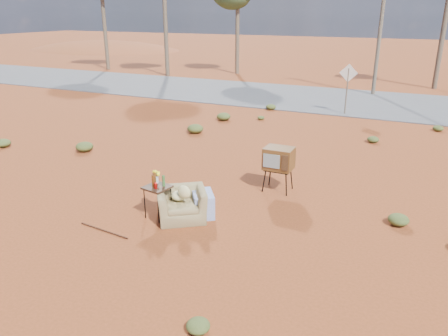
% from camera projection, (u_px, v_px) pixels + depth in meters
% --- Properties ---
extents(ground, '(140.00, 140.00, 0.00)m').
position_uv_depth(ground, '(174.00, 219.00, 9.63)').
color(ground, brown).
rests_on(ground, ground).
extents(highway, '(140.00, 7.00, 0.04)m').
position_uv_depth(highway, '(326.00, 99.00, 22.40)').
color(highway, '#565659').
rests_on(highway, ground).
extents(dirt_mound, '(26.00, 18.00, 2.00)m').
position_uv_depth(dirt_mound, '(104.00, 50.00, 50.50)').
color(dirt_mound, brown).
rests_on(dirt_mound, ground).
extents(armchair, '(1.34, 1.34, 0.91)m').
position_uv_depth(armchair, '(186.00, 200.00, 9.55)').
color(armchair, olive).
rests_on(armchair, ground).
extents(tv_unit, '(0.71, 0.57, 1.14)m').
position_uv_depth(tv_unit, '(279.00, 159.00, 10.87)').
color(tv_unit, black).
rests_on(tv_unit, ground).
extents(side_table, '(0.60, 0.60, 1.03)m').
position_uv_depth(side_table, '(157.00, 185.00, 9.50)').
color(side_table, '#382314').
rests_on(side_table, ground).
extents(rusty_bar, '(1.31, 0.17, 0.04)m').
position_uv_depth(rusty_bar, '(104.00, 230.00, 9.09)').
color(rusty_bar, '#462112').
rests_on(rusty_bar, ground).
extents(road_sign, '(0.78, 0.06, 2.19)m').
position_uv_depth(road_sign, '(348.00, 80.00, 18.74)').
color(road_sign, brown).
rests_on(road_sign, ground).
extents(utility_pole_center, '(1.40, 0.20, 8.00)m').
position_uv_depth(utility_pole_center, '(382.00, 14.00, 22.32)').
color(utility_pole_center, brown).
rests_on(utility_pole_center, ground).
extents(scrub_patch, '(17.49, 8.07, 0.33)m').
position_uv_depth(scrub_patch, '(224.00, 152.00, 13.66)').
color(scrub_patch, '#495726').
rests_on(scrub_patch, ground).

